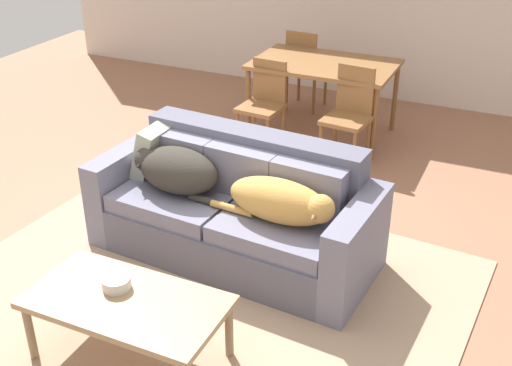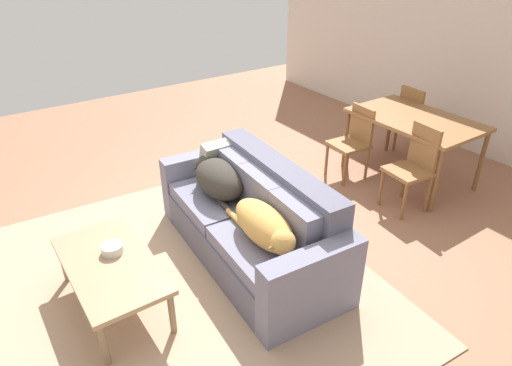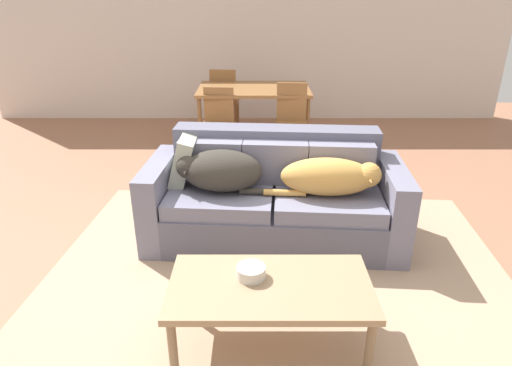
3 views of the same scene
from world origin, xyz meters
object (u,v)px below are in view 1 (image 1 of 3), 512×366
Objects in this scene: coffee_table at (127,306)px; dining_chair_far_left at (304,66)px; couch at (237,211)px; dining_chair_near_right at (350,111)px; dog_on_right_cushion at (282,202)px; throw_pillow_by_left_arm at (154,150)px; dining_table at (324,69)px; dog_on_left_cushion at (176,170)px; bowl_on_coffee_table at (116,283)px; dining_chair_near_left at (264,100)px.

coffee_table is 4.28m from dining_chair_far_left.
dining_chair_near_right is (0.27, 1.85, 0.16)m from couch.
dog_on_right_cushion is 1.21m from throw_pillow_by_left_arm.
dining_table is (-0.11, 3.66, 0.32)m from coffee_table.
bowl_on_coffee_table is (0.26, -1.12, -0.17)m from dog_on_left_cushion.
dog_on_left_cushion is 1.27m from coffee_table.
dining_chair_near_left is (-0.17, 1.95, -0.16)m from dog_on_left_cushion.
throw_pillow_by_left_arm is (-0.75, 0.11, 0.30)m from couch.
dining_table is at bearing 88.20° from dog_on_left_cushion.
couch is at bearing -67.22° from dining_chair_near_left.
couch is 3.03m from dining_chair_far_left.
bowl_on_coffee_table is 3.10m from dining_chair_near_right.
dog_on_right_cushion is (0.43, -0.18, 0.27)m from couch.
couch is at bearing 104.78° from dining_chair_far_left.
coffee_table is (-0.50, -1.10, -0.24)m from dog_on_right_cushion.
dog_on_left_cushion is 3.06m from dining_chair_far_left.
dining_chair_near_right is at bearing 74.21° from dog_on_left_cushion.
coffee_table is at bearing -31.46° from bowl_on_coffee_table.
dining_chair_near_right reaches higher than dining_table.
couch is at bearing 161.33° from dog_on_right_cushion.
couch reaches higher than bowl_on_coffee_table.
dog_on_left_cushion is 0.55× the size of dining_table.
dining_chair_near_right reaches higher than dining_chair_far_left.
dining_table reaches higher than bowl_on_coffee_table.
dining_chair_near_left is at bearing 97.96° from bowl_on_coffee_table.
dog_on_left_cushion is at bearing -32.59° from throw_pillow_by_left_arm.
dog_on_right_cushion is 1.21m from bowl_on_coffee_table.
dining_table is 0.71m from dining_chair_near_left.
dog_on_right_cushion is at bearing -58.42° from dining_chair_near_left.
dining_chair_near_left is at bearing 112.32° from couch.
throw_pillow_by_left_arm is 1.77m from dining_chair_near_left.
dog_on_left_cushion is 1.93× the size of throw_pillow_by_left_arm.
dining_chair_near_right is (0.45, -0.53, -0.19)m from dining_table.
dining_chair_near_left is (-0.61, 1.86, 0.13)m from couch.
bowl_on_coffee_table is 0.20× the size of dining_chair_near_left.
dog_on_right_cushion is at bearing 111.42° from dining_chair_far_left.
couch is 1.50× the size of dining_table.
throw_pillow_by_left_arm reaches higher than coffee_table.
couch reaches higher than dining_table.
dining_chair_far_left is (-0.61, 2.96, 0.17)m from couch.
dining_chair_near_left is 0.94× the size of dining_chair_near_right.
couch is 0.53m from dog_on_left_cushion.
dining_chair_far_left is (-0.17, 3.05, -0.12)m from dog_on_left_cushion.
dining_chair_near_left reaches higher than bowl_on_coffee_table.
dining_chair_near_right is (0.45, 3.06, 0.05)m from bowl_on_coffee_table.
dog_on_right_cushion is at bearing -76.63° from dining_table.
dining_chair_far_left is at bearing 94.41° from dining_chair_near_left.
dining_chair_near_right is at bearing 98.68° from dog_on_right_cushion.
dog_on_right_cushion is at bearing 59.50° from bowl_on_coffee_table.
dining_chair_near_left reaches higher than dining_table.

